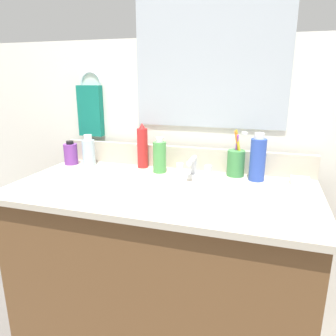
{
  "coord_description": "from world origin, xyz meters",
  "views": [
    {
      "loc": [
        0.33,
        -0.99,
        1.15
      ],
      "look_at": [
        0.02,
        0.0,
        0.85
      ],
      "focal_mm": 34.27,
      "sensor_mm": 36.0,
      "label": 1
    }
  ],
  "objects_px": {
    "bottle_gel_clear": "(89,151)",
    "cup_green": "(236,162)",
    "bottle_spray_red": "(142,147)",
    "faucet": "(193,170)",
    "bottle_shampoo_blue": "(258,159)",
    "soap_bar": "(300,181)",
    "bottle_cream_purple": "(71,154)",
    "bottle_toner_green": "(160,156)",
    "hand_towel": "(91,111)"
  },
  "relations": [
    {
      "from": "bottle_gel_clear",
      "to": "cup_green",
      "type": "distance_m",
      "value": 0.62
    },
    {
      "from": "bottle_spray_red",
      "to": "cup_green",
      "type": "relative_size",
      "value": 1.05
    },
    {
      "from": "faucet",
      "to": "bottle_shampoo_blue",
      "type": "height_order",
      "value": "bottle_shampoo_blue"
    },
    {
      "from": "bottle_shampoo_blue",
      "to": "soap_bar",
      "type": "relative_size",
      "value": 2.73
    },
    {
      "from": "bottle_cream_purple",
      "to": "soap_bar",
      "type": "height_order",
      "value": "bottle_cream_purple"
    },
    {
      "from": "faucet",
      "to": "bottle_cream_purple",
      "type": "distance_m",
      "value": 0.55
    },
    {
      "from": "faucet",
      "to": "cup_green",
      "type": "relative_size",
      "value": 0.9
    },
    {
      "from": "faucet",
      "to": "bottle_toner_green",
      "type": "height_order",
      "value": "bottle_toner_green"
    },
    {
      "from": "faucet",
      "to": "soap_bar",
      "type": "xyz_separation_m",
      "value": [
        0.38,
        0.04,
        -0.02
      ]
    },
    {
      "from": "hand_towel",
      "to": "cup_green",
      "type": "distance_m",
      "value": 0.68
    },
    {
      "from": "bottle_toner_green",
      "to": "soap_bar",
      "type": "distance_m",
      "value": 0.52
    },
    {
      "from": "faucet",
      "to": "cup_green",
      "type": "bearing_deg",
      "value": 24.09
    },
    {
      "from": "faucet",
      "to": "bottle_spray_red",
      "type": "height_order",
      "value": "bottle_spray_red"
    },
    {
      "from": "bottle_gel_clear",
      "to": "hand_towel",
      "type": "bearing_deg",
      "value": 109.96
    },
    {
      "from": "bottle_gel_clear",
      "to": "soap_bar",
      "type": "xyz_separation_m",
      "value": [
        0.85,
        -0.0,
        -0.05
      ]
    },
    {
      "from": "bottle_shampoo_blue",
      "to": "bottle_spray_red",
      "type": "distance_m",
      "value": 0.46
    },
    {
      "from": "hand_towel",
      "to": "bottle_gel_clear",
      "type": "distance_m",
      "value": 0.19
    },
    {
      "from": "faucet",
      "to": "soap_bar",
      "type": "bearing_deg",
      "value": 5.29
    },
    {
      "from": "hand_towel",
      "to": "bottle_gel_clear",
      "type": "relative_size",
      "value": 1.69
    },
    {
      "from": "faucet",
      "to": "bottle_spray_red",
      "type": "distance_m",
      "value": 0.25
    },
    {
      "from": "bottle_toner_green",
      "to": "bottle_spray_red",
      "type": "height_order",
      "value": "bottle_spray_red"
    },
    {
      "from": "bottle_cream_purple",
      "to": "hand_towel",
      "type": "bearing_deg",
      "value": 66.2
    },
    {
      "from": "hand_towel",
      "to": "bottle_shampoo_blue",
      "type": "xyz_separation_m",
      "value": [
        0.73,
        -0.1,
        -0.14
      ]
    },
    {
      "from": "bottle_spray_red",
      "to": "hand_towel",
      "type": "bearing_deg",
      "value": 167.3
    },
    {
      "from": "bottle_shampoo_blue",
      "to": "bottle_toner_green",
      "type": "height_order",
      "value": "bottle_shampoo_blue"
    },
    {
      "from": "bottle_gel_clear",
      "to": "soap_bar",
      "type": "height_order",
      "value": "bottle_gel_clear"
    },
    {
      "from": "bottle_spray_red",
      "to": "bottle_cream_purple",
      "type": "distance_m",
      "value": 0.32
    },
    {
      "from": "bottle_gel_clear",
      "to": "bottle_cream_purple",
      "type": "bearing_deg",
      "value": -170.71
    },
    {
      "from": "hand_towel",
      "to": "bottle_shampoo_blue",
      "type": "bearing_deg",
      "value": -7.77
    },
    {
      "from": "faucet",
      "to": "bottle_cream_purple",
      "type": "bearing_deg",
      "value": 177.34
    },
    {
      "from": "faucet",
      "to": "bottle_shampoo_blue",
      "type": "xyz_separation_m",
      "value": [
        0.23,
        0.03,
        0.05
      ]
    },
    {
      "from": "hand_towel",
      "to": "bottle_toner_green",
      "type": "relative_size",
      "value": 1.57
    },
    {
      "from": "bottle_toner_green",
      "to": "bottle_spray_red",
      "type": "relative_size",
      "value": 0.75
    },
    {
      "from": "soap_bar",
      "to": "bottle_shampoo_blue",
      "type": "bearing_deg",
      "value": -178.85
    },
    {
      "from": "faucet",
      "to": "soap_bar",
      "type": "distance_m",
      "value": 0.38
    },
    {
      "from": "bottle_spray_red",
      "to": "soap_bar",
      "type": "xyz_separation_m",
      "value": [
        0.61,
        -0.04,
        -0.07
      ]
    },
    {
      "from": "bottle_toner_green",
      "to": "soap_bar",
      "type": "bearing_deg",
      "value": 1.14
    },
    {
      "from": "bottle_spray_red",
      "to": "bottle_gel_clear",
      "type": "bearing_deg",
      "value": -172.14
    },
    {
      "from": "bottle_cream_purple",
      "to": "cup_green",
      "type": "bearing_deg",
      "value": 3.39
    },
    {
      "from": "hand_towel",
      "to": "bottle_shampoo_blue",
      "type": "height_order",
      "value": "hand_towel"
    },
    {
      "from": "bottle_toner_green",
      "to": "bottle_gel_clear",
      "type": "distance_m",
      "value": 0.33
    },
    {
      "from": "bottle_shampoo_blue",
      "to": "bottle_cream_purple",
      "type": "bearing_deg",
      "value": -179.53
    },
    {
      "from": "bottle_gel_clear",
      "to": "bottle_spray_red",
      "type": "bearing_deg",
      "value": 7.86
    },
    {
      "from": "bottle_spray_red",
      "to": "bottle_gel_clear",
      "type": "distance_m",
      "value": 0.24
    },
    {
      "from": "cup_green",
      "to": "bottle_toner_green",
      "type": "bearing_deg",
      "value": -171.79
    },
    {
      "from": "bottle_shampoo_blue",
      "to": "bottle_gel_clear",
      "type": "xyz_separation_m",
      "value": [
        -0.7,
        0.01,
        -0.02
      ]
    },
    {
      "from": "cup_green",
      "to": "soap_bar",
      "type": "relative_size",
      "value": 2.78
    },
    {
      "from": "bottle_shampoo_blue",
      "to": "soap_bar",
      "type": "bearing_deg",
      "value": 1.15
    },
    {
      "from": "bottle_spray_red",
      "to": "cup_green",
      "type": "distance_m",
      "value": 0.38
    },
    {
      "from": "bottle_gel_clear",
      "to": "soap_bar",
      "type": "bearing_deg",
      "value": -0.25
    }
  ]
}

